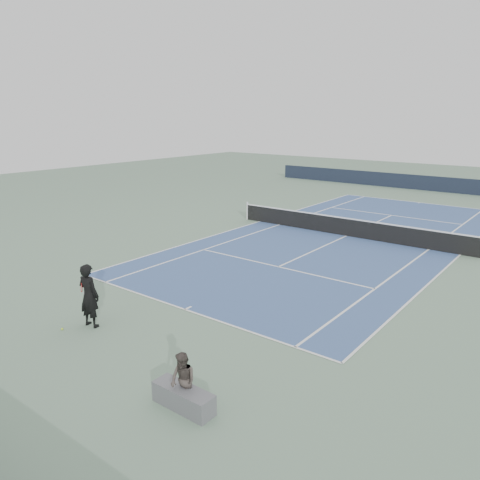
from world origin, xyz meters
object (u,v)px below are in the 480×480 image
Objects in this scene: tennis_net at (347,227)px; spectator_bench at (183,389)px; tennis_ball at (62,329)px; tennis_player at (89,295)px.

spectator_bench reaches higher than tennis_net.
tennis_ball is at bearing -96.82° from tennis_net.
tennis_net is 15.23m from tennis_ball.
tennis_player is 5.16m from spectator_bench.
tennis_net is at bearing 83.18° from tennis_ball.
tennis_net is 8.48× the size of spectator_bench.
spectator_bench is (4.99, -1.22, -0.51)m from tennis_player.
spectator_bench is at bearing -76.98° from tennis_net.
tennis_player is (-1.38, -14.42, 0.46)m from tennis_net.
tennis_ball is 0.04× the size of spectator_bench.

